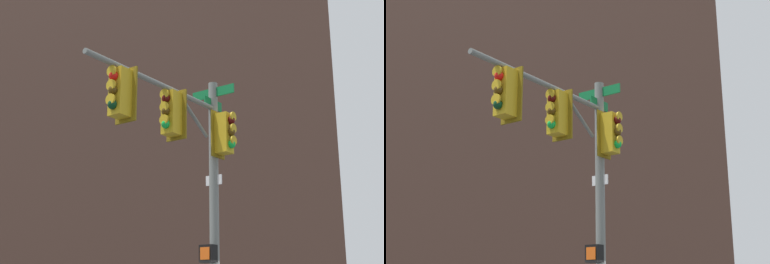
% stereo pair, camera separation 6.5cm
% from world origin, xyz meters
% --- Properties ---
extents(signal_pole_assembly, '(2.77, 4.18, 6.89)m').
position_xyz_m(signal_pole_assembly, '(0.31, 0.91, 4.77)').
color(signal_pole_assembly, slate).
rests_on(signal_pole_assembly, ground_plane).
extents(building_brick_nearside, '(24.30, 18.16, 40.13)m').
position_xyz_m(building_brick_nearside, '(6.22, -28.74, 20.07)').
color(building_brick_nearside, '#4C3328').
rests_on(building_brick_nearside, ground_plane).
extents(building_brick_midblock, '(20.11, 18.19, 48.21)m').
position_xyz_m(building_brick_midblock, '(10.51, -46.77, 24.10)').
color(building_brick_midblock, brown).
rests_on(building_brick_midblock, ground_plane).
extents(building_glass_tower, '(33.27, 28.05, 59.87)m').
position_xyz_m(building_glass_tower, '(19.49, -36.74, 29.93)').
color(building_glass_tower, '#9EC6C1').
rests_on(building_glass_tower, ground_plane).
extents(building_brick_farside, '(21.00, 19.72, 47.12)m').
position_xyz_m(building_brick_farside, '(23.91, -40.85, 23.56)').
color(building_brick_farside, brown).
rests_on(building_brick_farside, ground_plane).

